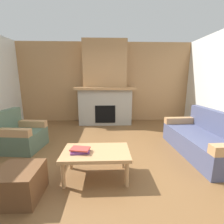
% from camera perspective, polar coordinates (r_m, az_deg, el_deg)
% --- Properties ---
extents(ground, '(9.00, 9.00, 0.00)m').
position_cam_1_polar(ground, '(3.04, -2.60, -17.36)').
color(ground, brown).
extents(wall_back_wood_panel, '(6.00, 0.12, 2.70)m').
position_cam_1_polar(wall_back_wood_panel, '(5.65, -2.51, 10.57)').
color(wall_back_wood_panel, '#A87A4C').
rests_on(wall_back_wood_panel, ground).
extents(fireplace, '(1.90, 0.82, 2.70)m').
position_cam_1_polar(fireplace, '(5.28, -2.52, 8.44)').
color(fireplace, gray).
rests_on(fireplace, ground).
extents(couch, '(0.90, 1.83, 0.85)m').
position_cam_1_polar(couch, '(3.69, 30.53, -8.78)').
color(couch, '#474C6B').
rests_on(couch, ground).
extents(armchair, '(0.84, 0.84, 0.85)m').
position_cam_1_polar(armchair, '(3.92, -30.30, -7.45)').
color(armchair, '#4C604C').
rests_on(armchair, ground).
extents(coffee_table, '(1.00, 0.60, 0.43)m').
position_cam_1_polar(coffee_table, '(2.46, -5.80, -15.00)').
color(coffee_table, tan).
rests_on(coffee_table, ground).
extents(ottoman, '(0.52, 0.52, 0.40)m').
position_cam_1_polar(ottoman, '(2.46, -30.56, -21.39)').
color(ottoman, brown).
rests_on(ottoman, ground).
extents(book_stack_near_edge, '(0.30, 0.22, 0.07)m').
position_cam_1_polar(book_stack_near_edge, '(2.41, -11.34, -13.46)').
color(book_stack_near_edge, '#7A3D84').
rests_on(book_stack_near_edge, coffee_table).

